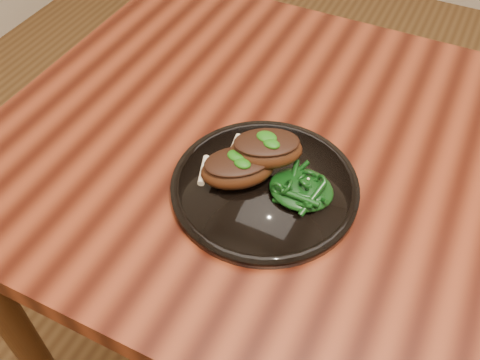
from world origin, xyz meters
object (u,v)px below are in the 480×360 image
object	(u,v)px
plate	(265,186)
lamb_chop_front	(237,168)
greens_heap	(302,186)
desk	(476,246)

from	to	relation	value
plate	lamb_chop_front	size ratio (longest dim) A/B	2.17
greens_heap	plate	bearing A→B (deg)	-174.81
plate	greens_heap	world-z (taller)	greens_heap
plate	desk	bearing A→B (deg)	18.96
desk	lamb_chop_front	distance (m)	0.39
desk	plate	xyz separation A→B (m)	(-0.31, -0.11, 0.09)
lamb_chop_front	greens_heap	distance (m)	0.10
lamb_chop_front	greens_heap	bearing A→B (deg)	9.05
plate	greens_heap	bearing A→B (deg)	5.19
plate	greens_heap	distance (m)	0.06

